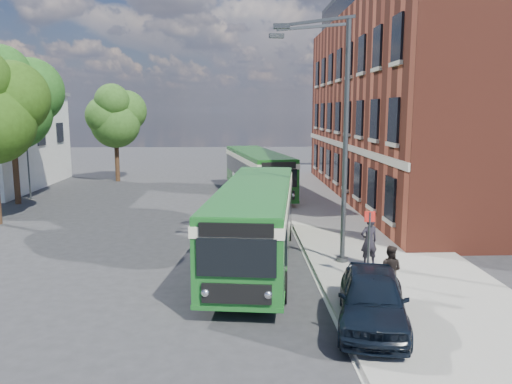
{
  "coord_description": "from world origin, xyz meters",
  "views": [
    {
      "loc": [
        1.25,
        -20.12,
        5.81
      ],
      "look_at": [
        2.07,
        1.86,
        2.2
      ],
      "focal_mm": 35.0,
      "sensor_mm": 36.0,
      "label": 1
    }
  ],
  "objects_px": {
    "bus_rear": "(257,169)",
    "parked_car": "(372,298)",
    "street_lamp": "(336,139)",
    "bus_front": "(256,215)"
  },
  "relations": [
    {
      "from": "bus_rear",
      "to": "parked_car",
      "type": "height_order",
      "value": "bus_rear"
    },
    {
      "from": "street_lamp",
      "to": "bus_front",
      "type": "relative_size",
      "value": 0.73
    },
    {
      "from": "bus_rear",
      "to": "parked_car",
      "type": "xyz_separation_m",
      "value": [
        2.18,
        -21.6,
        -0.93
      ]
    },
    {
      "from": "bus_front",
      "to": "bus_rear",
      "type": "height_order",
      "value": "same"
    },
    {
      "from": "bus_rear",
      "to": "bus_front",
      "type": "bearing_deg",
      "value": -92.52
    },
    {
      "from": "street_lamp",
      "to": "bus_front",
      "type": "bearing_deg",
      "value": 168.14
    },
    {
      "from": "bus_front",
      "to": "parked_car",
      "type": "relative_size",
      "value": 2.81
    },
    {
      "from": "street_lamp",
      "to": "parked_car",
      "type": "relative_size",
      "value": 2.05
    },
    {
      "from": "street_lamp",
      "to": "parked_car",
      "type": "xyz_separation_m",
      "value": [
        -0.04,
        -5.68,
        -3.89
      ]
    },
    {
      "from": "street_lamp",
      "to": "bus_rear",
      "type": "xyz_separation_m",
      "value": [
        -2.22,
        15.91,
        -2.96
      ]
    }
  ]
}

